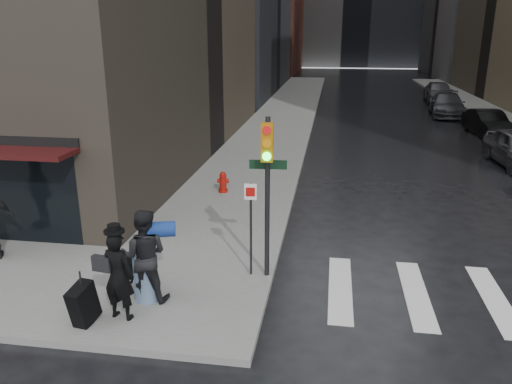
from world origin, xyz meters
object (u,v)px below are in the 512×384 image
man_overcoat (111,280)px  fire_hydrant (223,183)px  parked_car_2 (488,123)px  man_jeans (144,255)px  traffic_light (266,178)px  parked_car_3 (447,105)px  parked_car_4 (439,92)px

man_overcoat → fire_hydrant: size_ratio=2.71×
fire_hydrant → parked_car_2: 17.10m
man_jeans → traffic_light: (2.25, 1.33, 1.33)m
man_overcoat → parked_car_2: man_overcoat is taller
parked_car_3 → parked_car_4: bearing=89.8°
man_overcoat → traffic_light: (2.60, 2.14, 1.49)m
parked_car_3 → parked_car_4: (0.65, 6.57, 0.10)m
parked_car_2 → parked_car_3: bearing=90.8°
traffic_light → parked_car_2: (9.56, 18.24, -1.77)m
parked_car_3 → parked_car_4: 6.61m
man_jeans → parked_car_2: (11.81, 19.58, -0.44)m
man_jeans → parked_car_3: size_ratio=0.38×
traffic_light → fire_hydrant: traffic_light is taller
traffic_light → parked_car_2: traffic_light is taller
man_jeans → traffic_light: 2.93m
man_jeans → fire_hydrant: (0.01, 7.20, -0.65)m
parked_car_2 → parked_car_3: (-0.78, 6.57, 0.06)m
parked_car_2 → man_overcoat: bearing=-126.7°
fire_hydrant → parked_car_4: 28.07m
parked_car_3 → parked_car_4: parked_car_4 is taller
traffic_light → parked_car_4: size_ratio=0.73×
parked_car_2 → parked_car_4: bearing=84.7°
man_overcoat → man_jeans: 0.89m
traffic_light → parked_car_4: (9.43, 31.39, -1.61)m
parked_car_2 → parked_car_4: parked_car_4 is taller
traffic_light → parked_car_4: bearing=69.6°
parked_car_2 → parked_car_4: 13.15m
fire_hydrant → traffic_light: bearing=-69.1°
traffic_light → parked_car_2: size_ratio=0.86×
traffic_light → parked_car_4: traffic_light is taller
parked_car_2 → parked_car_4: (-0.13, 13.15, 0.15)m
man_jeans → parked_car_2: man_jeans is taller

